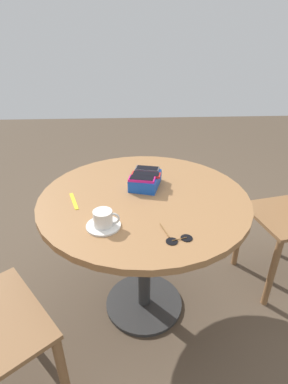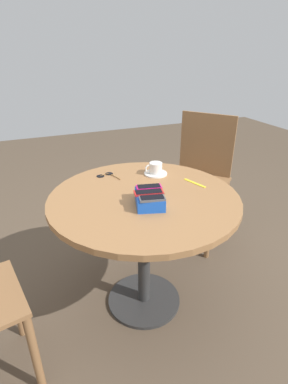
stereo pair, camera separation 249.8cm
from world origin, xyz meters
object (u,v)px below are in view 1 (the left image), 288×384
Objects in this scene: phone_box at (145,181)px; phone_magenta at (142,179)px; coffee_cup at (103,218)px; round_table at (144,218)px; sunglasses at (178,239)px; phone_red at (146,175)px; saucer at (103,226)px; lanyard_strap at (74,201)px; phone_gray at (147,169)px.

phone_box is 1.56× the size of phone_magenta.
round_table is at bearing 144.42° from coffee_cup.
phone_magenta is 0.98× the size of sunglasses.
phone_red is 1.12× the size of phone_magenta.
phone_magenta is 0.33m from saucer.
phone_box is at bearing 112.07° from lanyard_strap.
sunglasses is (0.09, 0.28, -0.00)m from saucer.
saucer is (0.23, -0.17, 0.12)m from round_table.
coffee_cup is at bearing -29.02° from phone_red.
round_table is 6.64× the size of phone_red.
phone_magenta is at bearing -162.84° from sunglasses.
sunglasses is (0.42, 0.10, -0.03)m from phone_box.
coffee_cup is at bearing -29.87° from phone_magenta.
lanyard_strap is (0.08, -0.31, -0.06)m from phone_magenta.
coffee_cup is at bearing -28.23° from phone_box.
coffee_cup is (0.28, -0.16, -0.02)m from phone_magenta.
phone_magenta is (0.05, -0.02, 0.00)m from phone_red.
saucer is at bearing -30.25° from phone_magenta.
sunglasses reaches higher than round_table.
phone_box is 1.36× the size of lanyard_strap.
phone_red is 1.09× the size of sunglasses.
phone_box reaches higher than saucer.
coffee_cup is at bearing -35.58° from round_table.
round_table is 0.18m from phone_box.
coffee_cup is at bearing 84.61° from saucer.
coffee_cup reaches higher than saucer.
saucer is at bearing -35.98° from round_table.
coffee_cup reaches higher than sunglasses.
round_table is at bearing -8.84° from phone_gray.
lanyard_strap is at bearing -68.87° from phone_red.
sunglasses is at bearing 12.39° from phone_red.
phone_box is at bearing 173.57° from round_table.
phone_gray reaches higher than saucer.
saucer reaches higher than round_table.
phone_red reaches higher than phone_box.
lanyard_strap reaches higher than round_table.
saucer is 1.02× the size of sunglasses.
phone_gray is at bearing 164.09° from phone_magenta.
round_table is 0.33m from coffee_cup.
saucer is at bearing -29.35° from phone_red.
round_table is 7.26× the size of sunglasses.
sunglasses is (0.29, 0.42, 0.00)m from lanyard_strap.
phone_red is at bearing 150.65° from saucer.
phone_box is 1.52× the size of sunglasses.
coffee_cup reaches higher than phone_red.
phone_red is (0.06, -0.01, -0.00)m from phone_gray.
phone_box is at bearing 160.88° from phone_magenta.
round_table is 0.24m from phone_gray.
phone_magenta is at bearing 104.17° from lanyard_strap.
phone_gray reaches higher than lanyard_strap.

